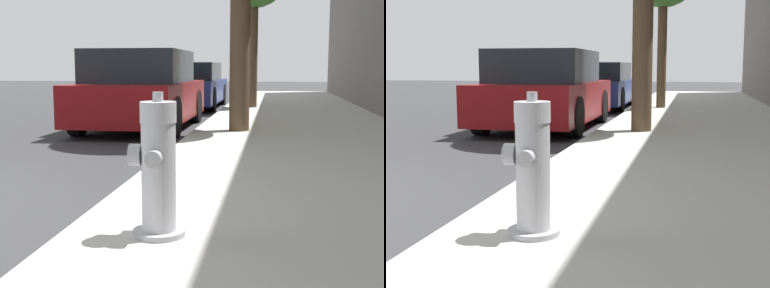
# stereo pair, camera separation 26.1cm
# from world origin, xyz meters

# --- Properties ---
(sidewalk_slab) EXTENTS (3.50, 40.00, 0.12)m
(sidewalk_slab) POSITION_xyz_m (3.87, 0.00, 0.06)
(sidewalk_slab) COLOR #A8A59E
(sidewalk_slab) RESTS_ON ground_plane
(fire_hydrant) EXTENTS (0.34, 0.33, 0.87)m
(fire_hydrant) POSITION_xyz_m (2.73, -0.34, 0.52)
(fire_hydrant) COLOR #97979C
(fire_hydrant) RESTS_ON sidewalk_slab
(parked_car_near) EXTENTS (1.83, 4.03, 1.45)m
(parked_car_near) POSITION_xyz_m (0.98, 6.28, 0.70)
(parked_car_near) COLOR maroon
(parked_car_near) RESTS_ON ground_plane
(parked_car_mid) EXTENTS (1.88, 4.44, 1.27)m
(parked_car_mid) POSITION_xyz_m (0.97, 11.61, 0.62)
(parked_car_mid) COLOR navy
(parked_car_mid) RESTS_ON ground_plane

